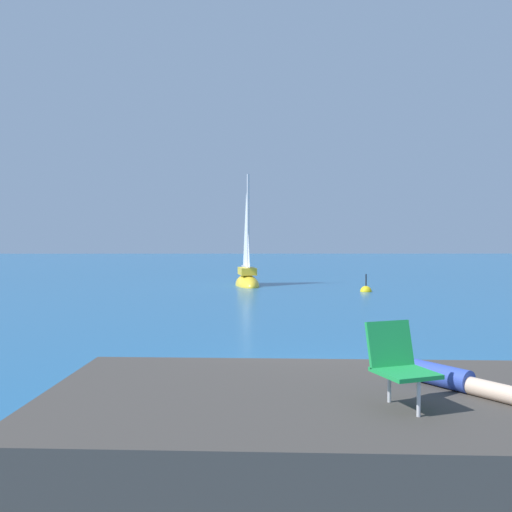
{
  "coord_description": "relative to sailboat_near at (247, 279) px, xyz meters",
  "views": [
    {
      "loc": [
        -1.19,
        -9.68,
        2.65
      ],
      "look_at": [
        -0.96,
        16.06,
        1.78
      ],
      "focal_mm": 39.14,
      "sensor_mm": 36.0,
      "label": 1
    }
  ],
  "objects": [
    {
      "name": "person_sunbather",
      "position": [
        2.29,
        -24.39,
        0.78
      ],
      "size": [
        1.13,
        1.51,
        0.25
      ],
      "rotation": [
        0.0,
        0.0,
        5.32
      ],
      "color": "#334CB2",
      "rests_on": "shore_ledge"
    },
    {
      "name": "marker_buoy",
      "position": [
        5.8,
        -3.4,
        -0.35
      ],
      "size": [
        0.56,
        0.56,
        1.13
      ],
      "color": "yellow",
      "rests_on": "ground"
    },
    {
      "name": "boulder_inland",
      "position": [
        -1.26,
        -22.97,
        -0.36
      ],
      "size": [
        1.17,
        1.29,
        0.73
      ],
      "primitive_type": "cube",
      "rotation": [
        0.06,
        0.15,
        1.17
      ],
      "color": "#453832",
      "rests_on": "ground"
    },
    {
      "name": "sailboat_near",
      "position": [
        0.0,
        0.0,
        0.0
      ],
      "size": [
        1.74,
        3.64,
        6.63
      ],
      "rotation": [
        0.0,
        0.0,
        4.88
      ],
      "color": "yellow",
      "rests_on": "ground"
    },
    {
      "name": "beach_chair",
      "position": [
        1.62,
        -25.07,
        1.11
      ],
      "size": [
        0.65,
        0.72,
        0.8
      ],
      "rotation": [
        0.0,
        0.0,
        5.05
      ],
      "color": "green",
      "rests_on": "shore_ledge"
    },
    {
      "name": "boulder_seaward",
      "position": [
        1.26,
        -22.82,
        -0.36
      ],
      "size": [
        1.51,
        1.24,
        1.01
      ],
      "primitive_type": "cube",
      "rotation": [
        0.09,
        -0.1,
        3.11
      ],
      "color": "#393731",
      "rests_on": "ground"
    },
    {
      "name": "shore_ledge",
      "position": [
        1.11,
        -24.61,
        0.15
      ],
      "size": [
        6.27,
        3.56,
        1.03
      ],
      "primitive_type": "cube",
      "rotation": [
        0.0,
        0.0,
        -0.05
      ],
      "color": "#423D38",
      "rests_on": "ground"
    },
    {
      "name": "ground_plane",
      "position": [
        1.41,
        -20.67,
        -0.36
      ],
      "size": [
        160.0,
        160.0,
        0.0
      ],
      "primitive_type": "plane",
      "color": "#236093"
    }
  ]
}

